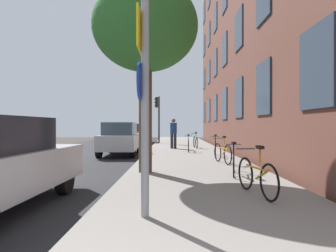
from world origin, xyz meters
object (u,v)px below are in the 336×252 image
(bicycle_0, at_px, (256,176))
(bicycle_1, at_px, (234,162))
(bicycle_3, at_px, (215,148))
(bicycle_4, at_px, (188,145))
(bicycle_5, at_px, (196,142))
(car_1, at_px, (121,138))
(traffic_light, at_px, (158,111))
(pedestrian_0, at_px, (173,131))
(bicycle_2, at_px, (223,152))
(car_2, at_px, (139,133))
(sign_post, at_px, (143,86))
(tree_near, at_px, (145,28))

(bicycle_0, height_order, bicycle_1, bicycle_0)
(bicycle_3, height_order, bicycle_4, bicycle_3)
(bicycle_5, bearing_deg, car_1, -141.29)
(traffic_light, height_order, bicycle_1, traffic_light)
(bicycle_4, relative_size, car_1, 0.39)
(bicycle_4, height_order, pedestrian_0, pedestrian_0)
(bicycle_0, height_order, pedestrian_0, pedestrian_0)
(bicycle_1, height_order, bicycle_2, bicycle_2)
(bicycle_1, xyz_separation_m, car_1, (-4.27, 6.39, 0.37))
(bicycle_0, distance_m, pedestrian_0, 11.67)
(bicycle_0, relative_size, car_2, 0.42)
(sign_post, bearing_deg, car_1, 101.84)
(bicycle_2, bearing_deg, sign_post, -110.11)
(sign_post, height_order, car_1, sign_post)
(tree_near, height_order, bicycle_5, tree_near)
(sign_post, xyz_separation_m, pedestrian_0, (0.53, 12.92, -0.93))
(bicycle_5, distance_m, pedestrian_0, 1.56)
(car_2, bearing_deg, pedestrian_0, -68.45)
(traffic_light, bearing_deg, pedestrian_0, -77.20)
(sign_post, bearing_deg, bicycle_0, 33.31)
(bicycle_1, xyz_separation_m, bicycle_2, (0.11, 2.40, 0.03))
(car_1, distance_m, car_2, 9.92)
(tree_near, height_order, car_1, tree_near)
(bicycle_0, bearing_deg, sign_post, -146.69)
(bicycle_1, bearing_deg, bicycle_2, 87.27)
(sign_post, height_order, pedestrian_0, sign_post)
(bicycle_3, bearing_deg, car_2, 112.03)
(bicycle_1, bearing_deg, bicycle_5, 91.58)
(traffic_light, distance_m, bicycle_1, 14.84)
(bicycle_0, xyz_separation_m, bicycle_4, (-0.77, 9.60, -0.03))
(traffic_light, bearing_deg, tree_near, -88.71)
(bicycle_1, relative_size, car_2, 0.39)
(bicycle_1, xyz_separation_m, car_2, (-4.44, 16.31, 0.37))
(bicycle_0, height_order, car_2, car_2)
(tree_near, bearing_deg, traffic_light, 91.29)
(sign_post, height_order, bicycle_5, sign_post)
(pedestrian_0, relative_size, car_1, 0.42)
(sign_post, relative_size, bicycle_4, 2.16)
(car_2, bearing_deg, tree_near, -83.02)
(bicycle_4, distance_m, car_1, 3.54)
(car_1, bearing_deg, sign_post, -78.16)
(bicycle_1, height_order, bicycle_5, bicycle_5)
(sign_post, xyz_separation_m, traffic_light, (-0.66, 18.17, 0.53))
(sign_post, height_order, bicycle_4, sign_post)
(bicycle_2, distance_m, bicycle_5, 7.21)
(bicycle_1, bearing_deg, sign_post, -119.66)
(bicycle_3, relative_size, car_1, 0.39)
(bicycle_1, height_order, car_1, car_1)
(car_1, bearing_deg, bicycle_1, -56.25)
(tree_near, xyz_separation_m, bicycle_1, (2.49, -0.39, -3.85))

